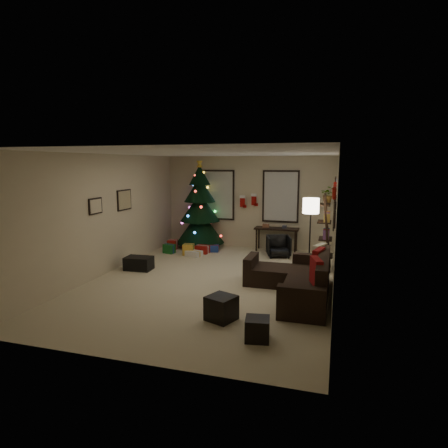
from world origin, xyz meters
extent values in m
plane|color=beige|center=(0.00, 0.00, 0.00)|extent=(7.00, 7.00, 0.00)
plane|color=white|center=(0.00, 0.00, 2.70)|extent=(7.00, 7.00, 0.00)
plane|color=beige|center=(0.00, 3.50, 1.35)|extent=(5.00, 0.00, 5.00)
plane|color=beige|center=(0.00, -3.50, 1.35)|extent=(5.00, 0.00, 5.00)
plane|color=beige|center=(-2.50, 0.00, 1.35)|extent=(0.00, 7.00, 7.00)
plane|color=beige|center=(2.50, 0.00, 1.35)|extent=(0.00, 7.00, 7.00)
cube|color=#728CB2|center=(-0.95, 3.47, 1.55)|extent=(0.94, 0.02, 1.35)
cube|color=beige|center=(-0.95, 3.47, 1.55)|extent=(0.94, 0.03, 1.35)
cube|color=#728CB2|center=(0.95, 3.47, 1.55)|extent=(0.94, 0.02, 1.35)
cube|color=beige|center=(0.95, 3.47, 1.55)|extent=(0.94, 0.03, 1.35)
cube|color=#728CB2|center=(2.47, 2.55, 1.50)|extent=(0.05, 0.27, 1.17)
cube|color=beige|center=(2.47, 2.55, 1.50)|extent=(0.05, 0.45, 1.17)
cylinder|color=black|center=(-1.39, 3.11, 0.16)|extent=(0.11, 0.11, 0.32)
cone|color=black|center=(-1.39, 3.11, 0.63)|extent=(1.43, 1.43, 1.00)
cone|color=black|center=(-1.39, 3.11, 1.21)|extent=(1.18, 1.18, 0.84)
cone|color=black|center=(-1.39, 3.11, 1.74)|extent=(0.93, 0.93, 0.74)
cone|color=black|center=(-1.39, 3.11, 2.16)|extent=(0.63, 0.63, 0.58)
cylinder|color=maroon|center=(-1.39, 3.11, 0.02)|extent=(1.16, 1.16, 0.04)
cube|color=maroon|center=(-1.05, 2.35, 0.11)|extent=(0.35, 0.28, 0.22)
cube|color=#14591E|center=(-1.95, 2.10, 0.12)|extent=(0.30, 0.22, 0.25)
cube|color=silver|center=(-1.15, 1.95, 0.07)|extent=(0.40, 0.30, 0.15)
cube|color=navy|center=(-0.80, 2.65, 0.09)|extent=(0.25, 0.30, 0.18)
cube|color=gold|center=(-1.35, 2.05, 0.15)|extent=(0.28, 0.25, 0.30)
cube|color=maroon|center=(-2.05, 2.55, 0.14)|extent=(0.26, 0.26, 0.28)
cube|color=black|center=(2.03, -0.46, 0.18)|extent=(0.78, 2.07, 0.36)
cube|color=black|center=(2.32, -0.46, 0.59)|extent=(0.20, 2.07, 0.46)
cube|color=black|center=(2.03, -1.59, 0.28)|extent=(0.78, 0.20, 0.57)
cube|color=black|center=(2.03, 0.68, 0.28)|extent=(0.78, 0.20, 0.57)
cube|color=black|center=(1.28, 0.19, 0.18)|extent=(0.73, 0.78, 0.36)
cube|color=black|center=(0.82, 0.19, 0.28)|extent=(0.18, 0.78, 0.57)
cube|color=maroon|center=(2.21, -0.90, 0.64)|extent=(0.25, 0.49, 0.47)
cube|color=maroon|center=(2.21, -0.08, 0.64)|extent=(0.23, 0.46, 0.45)
cube|color=#C0B89C|center=(2.21, 0.42, 0.63)|extent=(0.29, 0.45, 0.44)
cube|color=black|center=(0.79, -1.90, 0.20)|extent=(0.54, 0.54, 0.39)
cube|color=black|center=(1.49, -2.43, 0.16)|extent=(0.39, 0.39, 0.32)
cube|color=black|center=(0.89, 3.22, 0.65)|extent=(1.25, 0.44, 0.04)
cylinder|color=black|center=(0.35, 3.04, 0.31)|extent=(0.04, 0.04, 0.62)
cylinder|color=black|center=(0.35, 3.40, 0.31)|extent=(0.04, 0.04, 0.62)
cylinder|color=black|center=(1.44, 3.04, 0.31)|extent=(0.04, 0.04, 0.62)
cylinder|color=black|center=(1.44, 3.40, 0.31)|extent=(0.04, 0.04, 0.62)
imported|color=black|center=(1.05, 2.57, 0.29)|extent=(0.69, 0.66, 0.58)
cube|color=black|center=(2.32, 1.34, 0.90)|extent=(0.05, 0.05, 1.80)
cube|color=black|center=(2.32, 1.82, 0.90)|extent=(0.05, 0.05, 1.80)
cube|color=black|center=(2.29, 1.58, 0.35)|extent=(0.30, 0.50, 0.03)
cube|color=black|center=(2.29, 1.58, 0.75)|extent=(0.30, 0.50, 0.03)
cube|color=black|center=(2.29, 1.58, 1.15)|extent=(0.30, 0.50, 0.03)
cube|color=black|center=(2.29, 1.58, 1.55)|extent=(0.30, 0.50, 0.03)
imported|color=#4C4C4C|center=(2.30, 1.92, 1.82)|extent=(0.50, 0.44, 0.51)
cylinder|color=black|center=(1.95, 1.22, 0.02)|extent=(0.30, 0.30, 0.03)
cylinder|color=black|center=(1.95, 1.22, 0.75)|extent=(0.03, 0.03, 1.45)
cylinder|color=white|center=(1.95, 1.22, 1.55)|extent=(0.36, 0.36, 0.34)
cube|color=black|center=(-2.48, 0.73, 1.61)|extent=(0.04, 0.60, 0.50)
cube|color=tan|center=(-2.48, 0.73, 1.61)|extent=(0.01, 0.54, 0.45)
cube|color=black|center=(-2.48, -0.44, 1.58)|extent=(0.04, 0.45, 0.35)
cube|color=beige|center=(-2.48, -0.44, 1.58)|extent=(0.01, 0.41, 0.31)
cube|color=black|center=(2.48, -0.60, 1.55)|extent=(0.03, 0.22, 0.28)
cube|color=black|center=(2.48, -0.25, 1.70)|extent=(0.03, 0.18, 0.22)
cube|color=black|center=(2.48, -0.25, 1.40)|extent=(0.03, 0.20, 0.16)
cube|color=black|center=(2.48, 0.10, 1.58)|extent=(0.03, 0.26, 0.20)
cube|color=black|center=(2.48, 0.45, 1.48)|extent=(0.03, 0.18, 0.24)
cube|color=black|center=(2.48, 0.45, 1.78)|extent=(0.03, 0.16, 0.16)
cube|color=#990F0C|center=(-0.15, 3.35, 1.37)|extent=(0.14, 0.04, 0.30)
cube|color=white|center=(-0.15, 3.35, 1.52)|extent=(0.16, 0.05, 0.08)
cube|color=#990F0C|center=(-0.08, 3.35, 1.24)|extent=(0.10, 0.04, 0.08)
cube|color=#990F0C|center=(0.18, 3.40, 1.43)|extent=(0.14, 0.04, 0.30)
cube|color=white|center=(0.18, 3.40, 1.58)|extent=(0.16, 0.05, 0.08)
cube|color=#990F0C|center=(0.25, 3.40, 1.30)|extent=(0.10, 0.04, 0.08)
cube|color=black|center=(-1.93, 0.34, 0.16)|extent=(0.64, 0.45, 0.31)
camera|label=1|loc=(2.49, -7.47, 2.50)|focal=30.57mm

